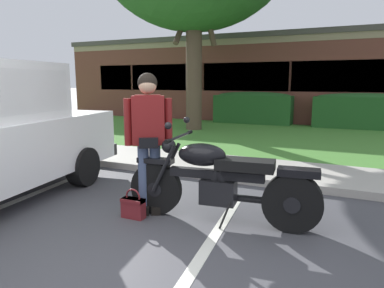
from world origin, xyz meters
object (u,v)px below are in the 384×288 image
handbag (133,206)px  hedge_left (253,107)px  rider_person (149,133)px  brick_building (308,79)px  motorcycle (228,182)px  hedge_center_left (366,111)px

handbag → hedge_left: 9.78m
rider_person → brick_building: brick_building is taller
rider_person → hedge_left: 9.54m
rider_person → handbag: 0.89m
rider_person → handbag: rider_person is taller
rider_person → hedge_left: size_ratio=0.59×
motorcycle → handbag: size_ratio=6.23×
rider_person → hedge_left: bearing=97.4°
rider_person → brick_building: size_ratio=0.08×
handbag → hedge_left: bearing=96.8°
motorcycle → handbag: motorcycle is taller
rider_person → handbag: bearing=-108.6°
motorcycle → hedge_center_left: size_ratio=0.67×
hedge_left → motorcycle: bearing=-76.7°
motorcycle → rider_person: bearing=-174.5°
hedge_left → brick_building: size_ratio=0.14×
hedge_left → brick_building: bearing=77.9°
rider_person → hedge_center_left: rider_person is taller
handbag → brick_building: 15.62m
brick_building → motorcycle: bearing=-86.4°
hedge_center_left → brick_building: bearing=113.9°
motorcycle → brick_building: (-0.96, 15.20, 1.26)m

